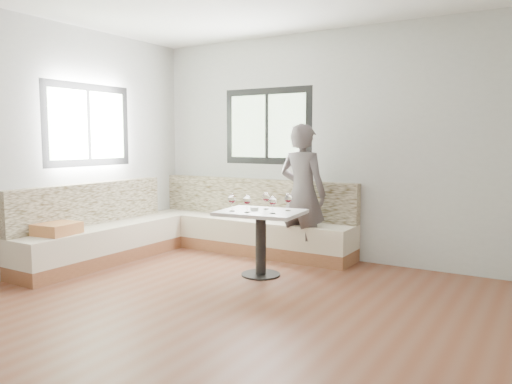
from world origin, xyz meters
TOP-DOWN VIEW (x-y plane):
  - room at (-0.08, 0.08)m, footprint 5.01×5.01m
  - banquette at (-1.59, 1.62)m, footprint 2.90×2.80m
  - table at (-0.30, 1.32)m, footprint 0.94×0.77m
  - person at (-0.18, 2.10)m, footprint 0.64×0.46m
  - olive_ramekin at (-0.37, 1.31)m, footprint 0.09×0.09m
  - wine_glass_a at (-0.54, 1.13)m, footprint 0.08×0.08m
  - wine_glass_b at (-0.36, 1.14)m, footprint 0.08×0.08m
  - wine_glass_c at (-0.09, 1.21)m, footprint 0.08×0.08m
  - wine_glass_d at (-0.31, 1.45)m, footprint 0.08×0.08m
  - wine_glass_e at (-0.05, 1.48)m, footprint 0.08×0.08m

SIDE VIEW (x-z plane):
  - banquette at x=-1.59m, z-range -0.14..0.81m
  - table at x=-0.30m, z-range 0.18..0.89m
  - olive_ramekin at x=-0.37m, z-range 0.71..0.75m
  - person at x=-0.18m, z-range 0.00..1.66m
  - wine_glass_a at x=-0.54m, z-range 0.75..0.93m
  - wine_glass_b at x=-0.36m, z-range 0.75..0.93m
  - wine_glass_c at x=-0.09m, z-range 0.75..0.93m
  - wine_glass_d at x=-0.31m, z-range 0.75..0.93m
  - wine_glass_e at x=-0.05m, z-range 0.75..0.93m
  - room at x=-0.08m, z-range 0.01..2.82m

